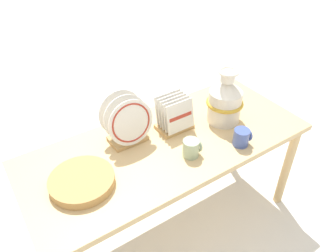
{
  "coord_description": "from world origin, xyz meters",
  "views": [
    {
      "loc": [
        -0.76,
        -1.13,
        1.82
      ],
      "look_at": [
        0.0,
        0.0,
        0.79
      ],
      "focal_mm": 35.0,
      "sensor_mm": 36.0,
      "label": 1
    }
  ],
  "objects_px": {
    "dish_rack_round_plates": "(127,124)",
    "mug_cobalt_glaze": "(242,137)",
    "ceramic_vase": "(225,100)",
    "dish_rack_square_plates": "(174,117)",
    "wicker_charger_stack": "(82,181)",
    "mug_sage_glaze": "(192,148)"
  },
  "relations": [
    {
      "from": "mug_sage_glaze",
      "to": "mug_cobalt_glaze",
      "type": "distance_m",
      "value": 0.29
    },
    {
      "from": "mug_cobalt_glaze",
      "to": "ceramic_vase",
      "type": "bearing_deg",
      "value": 73.3
    },
    {
      "from": "wicker_charger_stack",
      "to": "mug_sage_glaze",
      "type": "relative_size",
      "value": 3.21
    },
    {
      "from": "dish_rack_round_plates",
      "to": "dish_rack_square_plates",
      "type": "relative_size",
      "value": 1.4
    },
    {
      "from": "mug_cobalt_glaze",
      "to": "dish_rack_round_plates",
      "type": "bearing_deg",
      "value": 143.7
    },
    {
      "from": "ceramic_vase",
      "to": "mug_sage_glaze",
      "type": "xyz_separation_m",
      "value": [
        -0.34,
        -0.14,
        -0.09
      ]
    },
    {
      "from": "dish_rack_round_plates",
      "to": "mug_cobalt_glaze",
      "type": "height_order",
      "value": "dish_rack_round_plates"
    },
    {
      "from": "mug_sage_glaze",
      "to": "mug_cobalt_glaze",
      "type": "bearing_deg",
      "value": -16.17
    },
    {
      "from": "dish_rack_round_plates",
      "to": "dish_rack_square_plates",
      "type": "xyz_separation_m",
      "value": [
        0.27,
        -0.04,
        -0.04
      ]
    },
    {
      "from": "dish_rack_round_plates",
      "to": "mug_sage_glaze",
      "type": "relative_size",
      "value": 2.88
    },
    {
      "from": "dish_rack_round_plates",
      "to": "ceramic_vase",
      "type": "bearing_deg",
      "value": -13.92
    },
    {
      "from": "dish_rack_square_plates",
      "to": "mug_sage_glaze",
      "type": "distance_m",
      "value": 0.25
    },
    {
      "from": "wicker_charger_stack",
      "to": "mug_cobalt_glaze",
      "type": "height_order",
      "value": "mug_cobalt_glaze"
    },
    {
      "from": "ceramic_vase",
      "to": "mug_sage_glaze",
      "type": "height_order",
      "value": "ceramic_vase"
    },
    {
      "from": "dish_rack_square_plates",
      "to": "mug_cobalt_glaze",
      "type": "xyz_separation_m",
      "value": [
        0.22,
        -0.32,
        -0.03
      ]
    },
    {
      "from": "ceramic_vase",
      "to": "dish_rack_square_plates",
      "type": "xyz_separation_m",
      "value": [
        -0.28,
        0.1,
        -0.06
      ]
    },
    {
      "from": "mug_cobalt_glaze",
      "to": "mug_sage_glaze",
      "type": "bearing_deg",
      "value": 163.83
    },
    {
      "from": "ceramic_vase",
      "to": "wicker_charger_stack",
      "type": "xyz_separation_m",
      "value": [
        -0.89,
        -0.02,
        -0.12
      ]
    },
    {
      "from": "dish_rack_round_plates",
      "to": "wicker_charger_stack",
      "type": "bearing_deg",
      "value": -154.04
    },
    {
      "from": "ceramic_vase",
      "to": "mug_sage_glaze",
      "type": "distance_m",
      "value": 0.38
    },
    {
      "from": "dish_rack_round_plates",
      "to": "mug_cobalt_glaze",
      "type": "bearing_deg",
      "value": -36.3
    },
    {
      "from": "ceramic_vase",
      "to": "mug_sage_glaze",
      "type": "relative_size",
      "value": 3.44
    }
  ]
}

